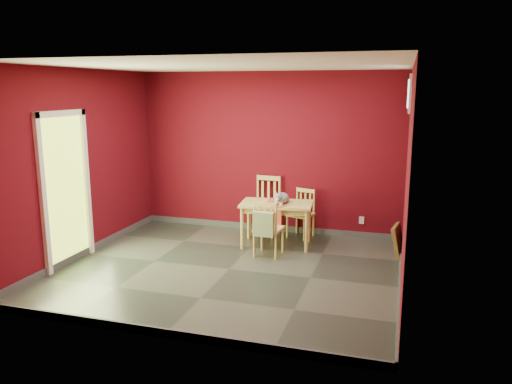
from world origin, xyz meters
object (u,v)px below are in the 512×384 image
(chair_near, at_px, (268,228))
(cat, at_px, (281,196))
(tote_bag, at_px, (263,224))
(picture_frame, at_px, (398,241))
(chair_far_left, at_px, (266,205))
(dining_table, at_px, (276,208))
(chair_far_right, at_px, (302,213))

(chair_near, height_order, cat, cat)
(tote_bag, bearing_deg, picture_frame, 21.92)
(chair_far_left, xyz_separation_m, cat, (0.41, -0.60, 0.30))
(chair_far_left, bearing_deg, dining_table, -60.57)
(chair_far_left, distance_m, picture_frame, 2.26)
(chair_far_left, relative_size, tote_bag, 2.31)
(cat, bearing_deg, chair_near, -105.54)
(chair_far_right, bearing_deg, chair_near, -104.28)
(dining_table, distance_m, chair_far_right, 0.68)
(chair_near, bearing_deg, chair_far_right, 75.72)
(chair_far_right, relative_size, chair_near, 0.96)
(chair_far_right, distance_m, picture_frame, 1.66)
(dining_table, height_order, chair_far_left, chair_far_left)
(tote_bag, relative_size, picture_frame, 0.88)
(tote_bag, height_order, picture_frame, tote_bag)
(chair_near, relative_size, tote_bag, 1.97)
(dining_table, height_order, picture_frame, dining_table)
(chair_far_right, bearing_deg, tote_bag, -102.48)
(chair_near, xyz_separation_m, cat, (0.08, 0.50, 0.37))
(picture_frame, bearing_deg, chair_near, -163.72)
(dining_table, xyz_separation_m, cat, (0.08, -0.01, 0.20))
(picture_frame, bearing_deg, tote_bag, -158.08)
(picture_frame, bearing_deg, cat, -179.00)
(tote_bag, bearing_deg, cat, 83.23)
(tote_bag, bearing_deg, chair_far_left, 103.95)
(chair_near, relative_size, picture_frame, 1.74)
(chair_far_left, distance_m, tote_bag, 1.35)
(chair_far_left, bearing_deg, tote_bag, -76.05)
(chair_far_right, height_order, chair_near, chair_near)
(chair_far_left, distance_m, chair_far_right, 0.62)
(dining_table, distance_m, chair_far_left, 0.69)
(chair_near, xyz_separation_m, tote_bag, (-0.01, -0.21, 0.11))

